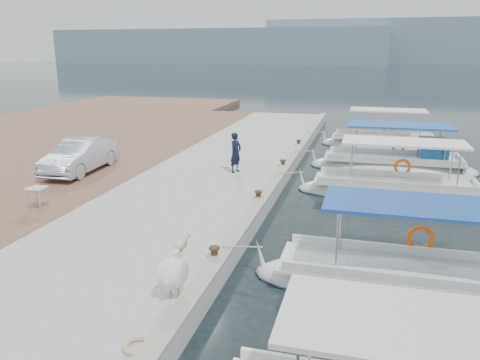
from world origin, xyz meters
name	(u,v)px	position (x,y,z in m)	size (l,w,h in m)	color
ground	(258,229)	(0.00, 0.00, 0.00)	(400.00, 400.00, 0.00)	black
concrete_quay	(217,177)	(-3.00, 5.00, 0.25)	(6.00, 40.00, 0.50)	#A4A49F
quay_curb	(280,174)	(-0.22, 5.00, 0.56)	(0.44, 40.00, 0.12)	#9C978A
cobblestone_strip	(114,169)	(-8.00, 5.00, 0.25)	(4.00, 40.00, 0.50)	brown
distant_hills	(436,45)	(29.61, 201.49, 7.61)	(330.00, 60.00, 18.00)	slate
fishing_caique_b	(408,287)	(4.35, -3.02, 0.12)	(7.52, 2.12, 2.83)	silver
fishing_caique_c	(394,194)	(4.40, 4.81, 0.12)	(7.64, 2.10, 2.83)	silver
fishing_caique_d	(394,166)	(4.61, 9.22, 0.18)	(7.84, 2.45, 2.83)	silver
fishing_caique_e	(382,145)	(4.20, 15.00, 0.12)	(7.23, 2.22, 2.83)	silver
mooring_bollards	(258,195)	(-0.35, 1.50, 0.69)	(0.28, 20.28, 0.33)	black
pelican	(174,271)	(-0.60, -5.48, 1.09)	(0.54, 1.47, 1.14)	tan
fisherman	(236,153)	(-2.16, 5.07, 1.36)	(0.63, 0.41, 1.71)	black
parked_car	(80,155)	(-8.66, 3.43, 1.21)	(1.51, 4.33, 1.43)	silver
folding_table	(37,193)	(-7.20, -1.29, 1.02)	(0.55, 0.55, 0.73)	silver
rope_coil	(138,346)	(-0.53, -7.34, 0.55)	(0.54, 0.54, 0.10)	#C6B284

